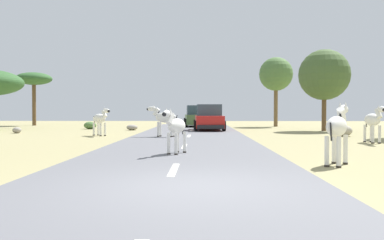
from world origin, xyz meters
name	(u,v)px	position (x,y,z in m)	size (l,w,h in m)	color
ground_plane	(192,189)	(0.00, 0.00, 0.00)	(90.00, 90.00, 0.00)	#998E60
road	(166,188)	(-0.46, 0.00, 0.03)	(6.00, 64.00, 0.05)	slate
lane_markings	(161,198)	(-0.46, -1.00, 0.05)	(0.16, 56.00, 0.01)	silver
zebra_0	(176,127)	(-0.62, 5.36, 0.90)	(0.78, 1.43, 1.42)	silver
zebra_1	(337,127)	(3.64, 3.23, 0.97)	(1.12, 1.56, 1.63)	silver
zebra_2	(164,118)	(-1.71, 13.45, 1.01)	(1.66, 0.81, 1.62)	silver
zebra_3	(100,119)	(-5.33, 14.82, 0.93)	(1.31, 1.31, 1.55)	silver
zebra_4	(373,120)	(7.52, 10.26, 0.97)	(0.51, 1.74, 1.63)	silver
car_0	(197,117)	(-0.19, 26.42, 0.85)	(2.25, 4.45, 1.74)	#476B38
car_1	(209,118)	(0.71, 20.34, 0.85)	(2.13, 4.39, 1.74)	red
tree_0	(34,80)	(-15.05, 29.53, 4.19)	(3.24, 3.24, 4.84)	brown
tree_3	(276,75)	(6.56, 27.56, 4.43)	(2.85, 2.85, 5.90)	brown
tree_6	(324,75)	(8.48, 20.37, 3.77)	(3.42, 3.42, 5.49)	brown
bush_1	(90,125)	(-8.03, 22.63, 0.27)	(0.92, 0.82, 0.55)	#4C7038
rock_0	(132,127)	(-4.65, 21.11, 0.20)	(0.77, 0.68, 0.39)	gray
rock_1	(17,130)	(-11.03, 17.23, 0.19)	(0.51, 0.52, 0.37)	gray
rock_2	(344,131)	(7.85, 14.75, 0.30)	(0.85, 0.91, 0.60)	#A89E8C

